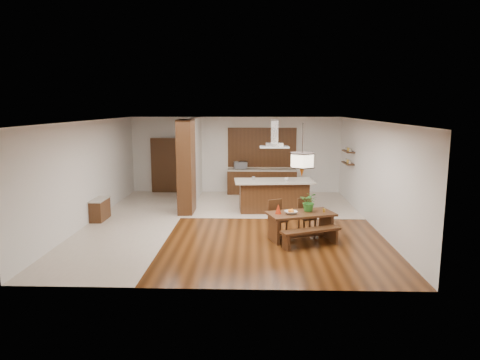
{
  "coord_description": "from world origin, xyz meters",
  "views": [
    {
      "loc": [
        0.67,
        -11.83,
        3.29
      ],
      "look_at": [
        0.3,
        0.0,
        1.25
      ],
      "focal_mm": 32.0,
      "sensor_mm": 36.0,
      "label": 1
    }
  ],
  "objects_px": {
    "dining_chair_left": "(278,218)",
    "foliage_plant": "(309,202)",
    "dining_table": "(301,220)",
    "pendant_lantern": "(302,150)",
    "kitchen_island": "(274,195)",
    "dining_bench": "(311,238)",
    "microwave": "(240,165)",
    "island_cup": "(286,179)",
    "hallway_console": "(100,210)",
    "dining_chair_right": "(307,216)",
    "fruit_bowl": "(291,212)",
    "range_hood": "(274,134)"
  },
  "relations": [
    {
      "from": "island_cup",
      "to": "microwave",
      "type": "height_order",
      "value": "microwave"
    },
    {
      "from": "hallway_console",
      "to": "foliage_plant",
      "type": "distance_m",
      "value": 6.11
    },
    {
      "from": "foliage_plant",
      "to": "kitchen_island",
      "type": "bearing_deg",
      "value": 105.8
    },
    {
      "from": "range_hood",
      "to": "microwave",
      "type": "height_order",
      "value": "range_hood"
    },
    {
      "from": "dining_table",
      "to": "pendant_lantern",
      "type": "bearing_deg",
      "value": 0.0
    },
    {
      "from": "dining_table",
      "to": "microwave",
      "type": "distance_m",
      "value": 5.96
    },
    {
      "from": "hallway_console",
      "to": "dining_chair_right",
      "type": "xyz_separation_m",
      "value": [
        5.91,
        -1.05,
        0.13
      ]
    },
    {
      "from": "dining_chair_right",
      "to": "range_hood",
      "type": "distance_m",
      "value": 3.14
    },
    {
      "from": "dining_bench",
      "to": "microwave",
      "type": "distance_m",
      "value": 6.58
    },
    {
      "from": "dining_chair_left",
      "to": "fruit_bowl",
      "type": "xyz_separation_m",
      "value": [
        0.29,
        -0.47,
        0.27
      ]
    },
    {
      "from": "dining_table",
      "to": "dining_chair_left",
      "type": "xyz_separation_m",
      "value": [
        -0.54,
        0.35,
        -0.05
      ]
    },
    {
      "from": "pendant_lantern",
      "to": "kitchen_island",
      "type": "xyz_separation_m",
      "value": [
        -0.54,
        2.88,
        -1.73
      ]
    },
    {
      "from": "dining_bench",
      "to": "dining_table",
      "type": "bearing_deg",
      "value": 107.85
    },
    {
      "from": "hallway_console",
      "to": "dining_bench",
      "type": "xyz_separation_m",
      "value": [
        5.85,
        -2.21,
        -0.1
      ]
    },
    {
      "from": "kitchen_island",
      "to": "microwave",
      "type": "relative_size",
      "value": 5.16
    },
    {
      "from": "microwave",
      "to": "island_cup",
      "type": "bearing_deg",
      "value": -73.22
    },
    {
      "from": "kitchen_island",
      "to": "fruit_bowl",
      "type": "bearing_deg",
      "value": -89.22
    },
    {
      "from": "dining_table",
      "to": "pendant_lantern",
      "type": "height_order",
      "value": "pendant_lantern"
    },
    {
      "from": "dining_chair_right",
      "to": "pendant_lantern",
      "type": "distance_m",
      "value": 1.91
    },
    {
      "from": "dining_bench",
      "to": "pendant_lantern",
      "type": "relative_size",
      "value": 1.14
    },
    {
      "from": "microwave",
      "to": "pendant_lantern",
      "type": "bearing_deg",
      "value": -84.19
    },
    {
      "from": "fruit_bowl",
      "to": "foliage_plant",
      "type": "bearing_deg",
      "value": 30.83
    },
    {
      "from": "dining_bench",
      "to": "kitchen_island",
      "type": "distance_m",
      "value": 3.53
    },
    {
      "from": "foliage_plant",
      "to": "fruit_bowl",
      "type": "bearing_deg",
      "value": -149.17
    },
    {
      "from": "pendant_lantern",
      "to": "foliage_plant",
      "type": "xyz_separation_m",
      "value": [
        0.23,
        0.17,
        -1.32
      ]
    },
    {
      "from": "dining_table",
      "to": "dining_bench",
      "type": "distance_m",
      "value": 0.66
    },
    {
      "from": "pendant_lantern",
      "to": "kitchen_island",
      "type": "bearing_deg",
      "value": 100.62
    },
    {
      "from": "dining_table",
      "to": "microwave",
      "type": "relative_size",
      "value": 3.69
    },
    {
      "from": "dining_bench",
      "to": "range_hood",
      "type": "height_order",
      "value": "range_hood"
    },
    {
      "from": "dining_chair_left",
      "to": "foliage_plant",
      "type": "height_order",
      "value": "foliage_plant"
    },
    {
      "from": "hallway_console",
      "to": "microwave",
      "type": "xyz_separation_m",
      "value": [
        3.99,
        4.04,
        0.77
      ]
    },
    {
      "from": "dining_table",
      "to": "dining_bench",
      "type": "relative_size",
      "value": 1.2
    },
    {
      "from": "dining_bench",
      "to": "dining_chair_right",
      "type": "bearing_deg",
      "value": 87.29
    },
    {
      "from": "dining_table",
      "to": "kitchen_island",
      "type": "xyz_separation_m",
      "value": [
        -0.54,
        2.88,
        0.02
      ]
    },
    {
      "from": "dining_chair_right",
      "to": "foliage_plant",
      "type": "distance_m",
      "value": 0.64
    },
    {
      "from": "dining_table",
      "to": "dining_chair_left",
      "type": "distance_m",
      "value": 0.65
    },
    {
      "from": "dining_chair_left",
      "to": "island_cup",
      "type": "relative_size",
      "value": 7.22
    },
    {
      "from": "dining_chair_right",
      "to": "microwave",
      "type": "height_order",
      "value": "microwave"
    },
    {
      "from": "dining_chair_right",
      "to": "foliage_plant",
      "type": "xyz_separation_m",
      "value": [
        -0.01,
        -0.43,
        0.48
      ]
    },
    {
      "from": "foliage_plant",
      "to": "dining_chair_left",
      "type": "bearing_deg",
      "value": 166.65
    },
    {
      "from": "dining_chair_left",
      "to": "kitchen_island",
      "type": "height_order",
      "value": "kitchen_island"
    },
    {
      "from": "dining_table",
      "to": "island_cup",
      "type": "relative_size",
      "value": 14.45
    },
    {
      "from": "dining_bench",
      "to": "island_cup",
      "type": "distance_m",
      "value": 3.43
    },
    {
      "from": "fruit_bowl",
      "to": "range_hood",
      "type": "relative_size",
      "value": 0.33
    },
    {
      "from": "range_hood",
      "to": "dining_bench",
      "type": "bearing_deg",
      "value": -78.18
    },
    {
      "from": "dining_table",
      "to": "foliage_plant",
      "type": "distance_m",
      "value": 0.51
    },
    {
      "from": "dining_table",
      "to": "dining_bench",
      "type": "xyz_separation_m",
      "value": [
        0.18,
        -0.56,
        -0.29
      ]
    },
    {
      "from": "fruit_bowl",
      "to": "microwave",
      "type": "distance_m",
      "value": 5.99
    },
    {
      "from": "dining_chair_right",
      "to": "kitchen_island",
      "type": "relative_size",
      "value": 0.35
    },
    {
      "from": "dining_bench",
      "to": "range_hood",
      "type": "xyz_separation_m",
      "value": [
        -0.72,
        3.44,
        2.25
      ]
    }
  ]
}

